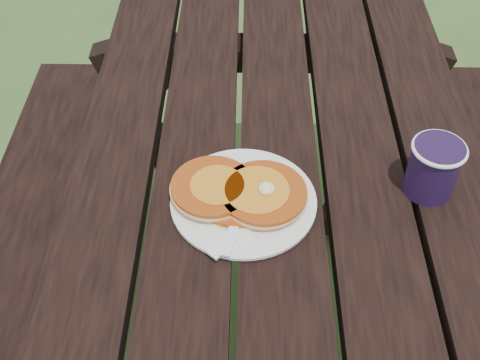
{
  "coord_description": "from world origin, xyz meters",
  "views": [
    {
      "loc": [
        -0.06,
        -0.59,
        1.52
      ],
      "look_at": [
        -0.07,
        0.09,
        0.8
      ],
      "focal_mm": 45.0,
      "sensor_mm": 36.0,
      "label": 1
    }
  ],
  "objects_px": {
    "pancake_stack": "(239,192)",
    "coffee_cup": "(434,166)",
    "picnic_table": "(273,357)",
    "plate": "(243,202)"
  },
  "relations": [
    {
      "from": "plate",
      "to": "coffee_cup",
      "type": "distance_m",
      "value": 0.32
    },
    {
      "from": "pancake_stack",
      "to": "coffee_cup",
      "type": "bearing_deg",
      "value": 5.81
    },
    {
      "from": "picnic_table",
      "to": "coffee_cup",
      "type": "bearing_deg",
      "value": 25.66
    },
    {
      "from": "picnic_table",
      "to": "coffee_cup",
      "type": "distance_m",
      "value": 0.52
    },
    {
      "from": "pancake_stack",
      "to": "coffee_cup",
      "type": "xyz_separation_m",
      "value": [
        0.32,
        0.03,
        0.03
      ]
    },
    {
      "from": "picnic_table",
      "to": "pancake_stack",
      "type": "xyz_separation_m",
      "value": [
        -0.07,
        0.09,
        0.41
      ]
    },
    {
      "from": "plate",
      "to": "coffee_cup",
      "type": "bearing_deg",
      "value": 6.8
    },
    {
      "from": "picnic_table",
      "to": "plate",
      "type": "xyz_separation_m",
      "value": [
        -0.06,
        0.08,
        0.39
      ]
    },
    {
      "from": "plate",
      "to": "pancake_stack",
      "type": "relative_size",
      "value": 1.05
    },
    {
      "from": "picnic_table",
      "to": "coffee_cup",
      "type": "relative_size",
      "value": 17.82
    }
  ]
}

